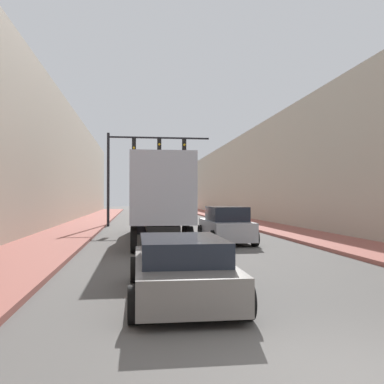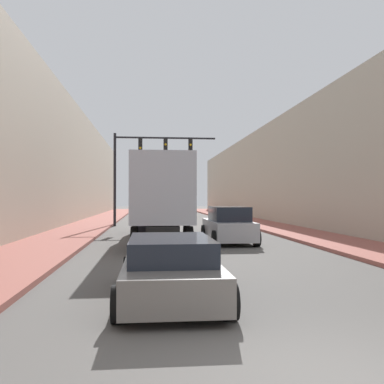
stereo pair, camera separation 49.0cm
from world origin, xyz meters
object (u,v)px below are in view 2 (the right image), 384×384
Objects in this scene: semi_truck at (159,197)px; suv_car at (228,225)px; traffic_signal_gantry at (142,160)px; sedan_car at (170,268)px.

semi_truck reaches higher than suv_car.
suv_car is 0.66× the size of traffic_signal_gantry.
semi_truck is at bearing 156.23° from suv_car.
semi_truck is 3.78m from suv_car.
traffic_signal_gantry reaches higher than suv_car.
traffic_signal_gantry is (-1.01, 10.57, 2.80)m from semi_truck.
suv_car is at bearing -23.77° from semi_truck.
traffic_signal_gantry is at bearing 109.45° from suv_car.
sedan_car is (-0.05, -12.36, -1.52)m from semi_truck.
suv_car is at bearing 73.30° from sedan_car.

